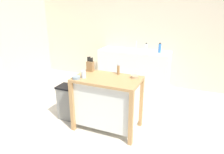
# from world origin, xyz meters

# --- Properties ---
(ground_plane) EXTENTS (6.90, 6.90, 0.00)m
(ground_plane) POSITION_xyz_m (0.00, 0.00, 0.00)
(ground_plane) COLOR beige
(ground_plane) RESTS_ON ground
(wall_back) EXTENTS (5.90, 0.10, 2.60)m
(wall_back) POSITION_xyz_m (0.00, 2.44, 1.30)
(wall_back) COLOR beige
(wall_back) RESTS_ON ground
(wall_left) EXTENTS (0.10, 3.04, 2.60)m
(wall_left) POSITION_xyz_m (-2.95, 0.92, 1.30)
(wall_left) COLOR beige
(wall_left) RESTS_ON ground
(kitchen_island) EXTENTS (1.05, 0.61, 0.89)m
(kitchen_island) POSITION_xyz_m (0.10, 0.10, 0.50)
(kitchen_island) COLOR #AD7F4C
(kitchen_island) RESTS_ON ground
(knife_block) EXTENTS (0.11, 0.09, 0.25)m
(knife_block) POSITION_xyz_m (-0.30, 0.30, 0.99)
(knife_block) COLOR olive
(knife_block) RESTS_ON kitchen_island
(bowl_ceramic_wide) EXTENTS (0.12, 0.12, 0.04)m
(bowl_ceramic_wide) POSITION_xyz_m (-0.32, -0.12, 0.92)
(bowl_ceramic_wide) COLOR gray
(bowl_ceramic_wide) RESTS_ON kitchen_island
(bowl_stoneware_deep) EXTENTS (0.12, 0.12, 0.04)m
(bowl_stoneware_deep) POSITION_xyz_m (0.49, 0.26, 0.92)
(bowl_stoneware_deep) COLOR tan
(bowl_stoneware_deep) RESTS_ON kitchen_island
(drinking_cup) EXTENTS (0.07, 0.07, 0.12)m
(drinking_cup) POSITION_xyz_m (-0.24, -0.04, 0.95)
(drinking_cup) COLOR silver
(drinking_cup) RESTS_ON kitchen_island
(pepper_grinder) EXTENTS (0.04, 0.04, 0.18)m
(pepper_grinder) POSITION_xyz_m (0.20, 0.33, 0.98)
(pepper_grinder) COLOR olive
(pepper_grinder) RESTS_ON kitchen_island
(trash_bin) EXTENTS (0.36, 0.28, 0.63)m
(trash_bin) POSITION_xyz_m (-0.66, 0.11, 0.32)
(trash_bin) COLOR slate
(trash_bin) RESTS_ON ground
(sink_counter) EXTENTS (1.72, 0.60, 0.91)m
(sink_counter) POSITION_xyz_m (-0.06, 2.09, 0.46)
(sink_counter) COLOR silver
(sink_counter) RESTS_ON ground
(sink_faucet) EXTENTS (0.02, 0.02, 0.22)m
(sink_faucet) POSITION_xyz_m (-0.06, 2.23, 1.02)
(sink_faucet) COLOR #B7BCC1
(sink_faucet) RESTS_ON sink_counter
(bottle_hand_soap) EXTENTS (0.06, 0.06, 0.21)m
(bottle_hand_soap) POSITION_xyz_m (0.23, 2.10, 1.01)
(bottle_hand_soap) COLOR white
(bottle_hand_soap) RESTS_ON sink_counter
(bottle_spray_cleaner) EXTENTS (0.06, 0.06, 0.23)m
(bottle_spray_cleaner) POSITION_xyz_m (0.54, 2.10, 1.02)
(bottle_spray_cleaner) COLOR blue
(bottle_spray_cleaner) RESTS_ON sink_counter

